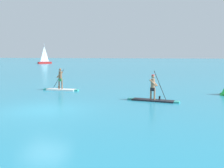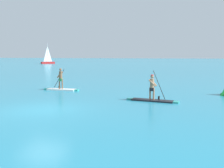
# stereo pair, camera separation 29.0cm
# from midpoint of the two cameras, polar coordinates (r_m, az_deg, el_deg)

# --- Properties ---
(ground) EXTENTS (440.00, 440.00, 0.00)m
(ground) POSITION_cam_midpoint_polar(r_m,az_deg,el_deg) (14.10, -14.64, -5.56)
(ground) COLOR teal
(paddleboarder_mid_center) EXTENTS (3.01, 0.89, 1.84)m
(paddleboarder_mid_center) POSITION_cam_midpoint_polar(r_m,az_deg,el_deg) (21.40, -10.96, -0.38)
(paddleboarder_mid_center) COLOR white
(paddleboarder_mid_center) RESTS_ON ground
(paddleboarder_far_right) EXTENTS (3.34, 1.02, 1.97)m
(paddleboarder_far_right) POSITION_cam_midpoint_polar(r_m,az_deg,el_deg) (16.28, 9.56, -2.54)
(paddleboarder_far_right) COLOR black
(paddleboarder_far_right) RESTS_ON ground
(sailboat_left_horizon) EXTENTS (3.78, 4.24, 6.80)m
(sailboat_left_horizon) POSITION_cam_midpoint_polar(r_m,az_deg,el_deg) (88.49, -14.09, 5.05)
(sailboat_left_horizon) COLOR #A51E1E
(sailboat_left_horizon) RESTS_ON ground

